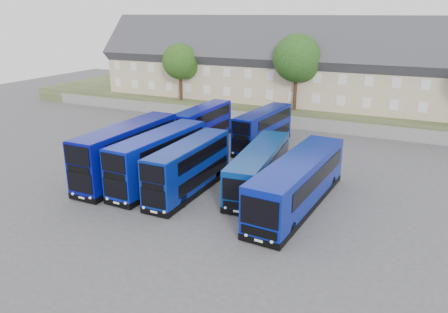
# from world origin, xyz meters

# --- Properties ---
(ground) EXTENTS (120.00, 120.00, 0.00)m
(ground) POSITION_xyz_m (0.00, 0.00, 0.00)
(ground) COLOR #4B4B51
(ground) RESTS_ON ground
(retaining_wall) EXTENTS (70.00, 0.40, 1.50)m
(retaining_wall) POSITION_xyz_m (0.00, 24.00, 0.75)
(retaining_wall) COLOR slate
(retaining_wall) RESTS_ON ground
(earth_bank) EXTENTS (80.00, 20.00, 2.00)m
(earth_bank) POSITION_xyz_m (0.00, 34.00, 1.00)
(earth_bank) COLOR #404929
(earth_bank) RESTS_ON ground
(terrace_row) EXTENTS (48.00, 10.40, 11.20)m
(terrace_row) POSITION_xyz_m (-3.00, 30.00, 6.60)
(terrace_row) COLOR tan
(terrace_row) RESTS_ON earth_bank
(dd_front_left) EXTENTS (2.79, 11.54, 4.57)m
(dd_front_left) POSITION_xyz_m (-5.38, 1.66, 2.25)
(dd_front_left) COLOR #060B7A
(dd_front_left) RESTS_ON ground
(dd_front_mid) EXTENTS (2.95, 10.85, 4.27)m
(dd_front_mid) POSITION_xyz_m (-2.28, 1.65, 2.10)
(dd_front_mid) COLOR #081897
(dd_front_mid) RESTS_ON ground
(dd_front_right) EXTENTS (2.31, 10.01, 3.97)m
(dd_front_right) POSITION_xyz_m (0.79, 1.19, 1.95)
(dd_front_right) COLOR navy
(dd_front_right) RESTS_ON ground
(dd_rear_left) EXTENTS (2.32, 9.81, 3.89)m
(dd_rear_left) POSITION_xyz_m (-4.70, 13.78, 1.91)
(dd_rear_left) COLOR #080C9C
(dd_rear_left) RESTS_ON ground
(dd_rear_right) EXTENTS (3.14, 9.94, 3.88)m
(dd_rear_right) POSITION_xyz_m (1.76, 15.03, 1.90)
(dd_rear_right) COLOR navy
(dd_rear_right) RESTS_ON ground
(coach_east_a) EXTENTS (3.66, 11.90, 3.20)m
(coach_east_a) POSITION_xyz_m (5.37, 4.55, 1.57)
(coach_east_a) COLOR navy
(coach_east_a) RESTS_ON ground
(coach_east_b) EXTENTS (3.73, 13.50, 3.65)m
(coach_east_b) POSITION_xyz_m (9.27, 2.20, 1.79)
(coach_east_b) COLOR #071990
(coach_east_b) RESTS_ON ground
(tree_west) EXTENTS (4.80, 4.80, 7.65)m
(tree_west) POSITION_xyz_m (-13.85, 25.10, 7.05)
(tree_west) COLOR #382314
(tree_west) RESTS_ON earth_bank
(tree_mid) EXTENTS (5.76, 5.76, 9.18)m
(tree_mid) POSITION_xyz_m (2.15, 25.60, 8.07)
(tree_mid) COLOR #382314
(tree_mid) RESTS_ON earth_bank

